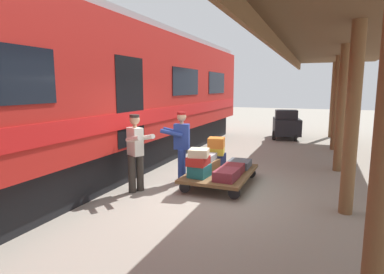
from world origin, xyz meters
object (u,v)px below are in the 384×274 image
object	(u,v)px
suitcase_slate_roller	(239,164)
luggage_cart	(220,173)
suitcase_cream_canvas	(199,153)
porter_in_overalls	(181,145)
suitcase_teal_softside	(199,171)
suitcase_red_plastic	(198,161)
suitcase_yellow_case	(216,151)
suitcase_gray_aluminum	(208,157)
suitcase_orange_carryall	(216,143)
train_car	(78,96)
porter_by_door	(136,150)
suitcase_navy_fabric	(215,159)
suitcase_maroon_trunk	(233,169)
suitcase_burgundy_valise	(226,175)
baggage_tug	(286,125)
suitcase_brown_leather	(208,165)

from	to	relation	value
suitcase_slate_roller	luggage_cart	bearing A→B (deg)	62.00
suitcase_cream_canvas	porter_in_overalls	world-z (taller)	porter_in_overalls
suitcase_teal_softside	porter_in_overalls	world-z (taller)	porter_in_overalls
suitcase_red_plastic	suitcase_yellow_case	distance (m)	1.18
luggage_cart	porter_in_overalls	size ratio (longest dim) A/B	1.25
suitcase_gray_aluminum	suitcase_orange_carryall	world-z (taller)	suitcase_orange_carryall
train_car	porter_by_door	distance (m)	2.19
suitcase_orange_carryall	porter_by_door	xyz separation A→B (m)	(1.28, 1.70, 0.02)
suitcase_navy_fabric	suitcase_gray_aluminum	bearing A→B (deg)	90.09
train_car	suitcase_teal_softside	xyz separation A→B (m)	(-3.08, -0.21, -1.61)
suitcase_maroon_trunk	suitcase_yellow_case	xyz separation A→B (m)	(0.62, -0.57, 0.27)
porter_in_overalls	suitcase_red_plastic	bearing A→B (deg)	143.07
suitcase_burgundy_valise	porter_in_overalls	size ratio (longest dim) A/B	0.37
suitcase_gray_aluminum	baggage_tug	distance (m)	7.72
suitcase_brown_leather	suitcase_navy_fabric	distance (m)	0.58
train_car	suitcase_orange_carryall	size ratio (longest dim) A/B	46.85
luggage_cart	suitcase_burgundy_valise	bearing A→B (deg)	118.00
porter_in_overalls	porter_by_door	xyz separation A→B (m)	(0.61, 1.03, 0.00)
train_car	suitcase_cream_canvas	xyz separation A→B (m)	(-3.08, -0.18, -1.20)
suitcase_maroon_trunk	baggage_tug	size ratio (longest dim) A/B	0.25
luggage_cart	suitcase_red_plastic	xyz separation A→B (m)	(0.33, 0.61, 0.41)
luggage_cart	suitcase_brown_leather	distance (m)	0.35
suitcase_red_plastic	baggage_tug	bearing A→B (deg)	-97.40
suitcase_slate_roller	suitcase_yellow_case	distance (m)	0.68
porter_in_overalls	baggage_tug	xyz separation A→B (m)	(-1.69, -7.78, -0.30)
suitcase_teal_softside	porter_in_overalls	bearing A→B (deg)	-34.61
luggage_cart	suitcase_brown_leather	world-z (taller)	suitcase_brown_leather
suitcase_red_plastic	suitcase_orange_carryall	xyz separation A→B (m)	(-0.05, -1.14, 0.22)
suitcase_brown_leather	suitcase_maroon_trunk	bearing A→B (deg)	180.00
train_car	luggage_cart	size ratio (longest dim) A/B	8.69
suitcase_orange_carryall	luggage_cart	bearing A→B (deg)	117.47
suitcase_brown_leather	suitcase_maroon_trunk	size ratio (longest dim) A/B	1.24
suitcase_teal_softside	suitcase_maroon_trunk	world-z (taller)	suitcase_teal_softside
suitcase_teal_softside	suitcase_burgundy_valise	bearing A→B (deg)	180.00
suitcase_teal_softside	suitcase_burgundy_valise	world-z (taller)	suitcase_teal_softside
suitcase_brown_leather	suitcase_red_plastic	xyz separation A→B (m)	(0.02, 0.61, 0.24)
train_car	suitcase_orange_carryall	distance (m)	3.58
suitcase_slate_roller	suitcase_maroon_trunk	distance (m)	0.58
suitcase_red_plastic	porter_in_overalls	size ratio (longest dim) A/B	0.29
suitcase_red_plastic	porter_in_overalls	bearing A→B (deg)	-36.93
suitcase_red_plastic	suitcase_yellow_case	xyz separation A→B (m)	(-0.02, -1.18, 0.01)
suitcase_teal_softside	suitcase_yellow_case	xyz separation A→B (m)	(-0.00, -1.16, 0.24)
suitcase_maroon_trunk	suitcase_gray_aluminum	distance (m)	0.66
train_car	suitcase_maroon_trunk	xyz separation A→B (m)	(-3.70, -0.80, -1.64)
suitcase_gray_aluminum	porter_in_overalls	bearing A→B (deg)	11.75
suitcase_teal_softside	suitcase_gray_aluminum	bearing A→B (deg)	-90.10
suitcase_yellow_case	porter_by_door	bearing A→B (deg)	54.26
suitcase_red_plastic	suitcase_cream_canvas	xyz separation A→B (m)	(-0.02, 0.01, 0.18)
suitcase_cream_canvas	baggage_tug	world-z (taller)	baggage_tug
suitcase_cream_canvas	porter_by_door	size ratio (longest dim) A/B	0.24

